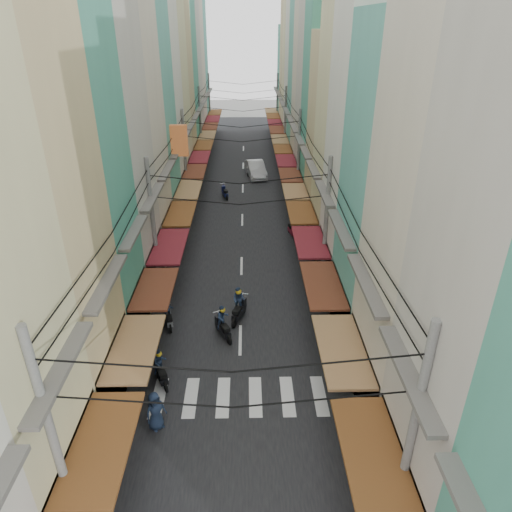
{
  "coord_description": "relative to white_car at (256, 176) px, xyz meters",
  "views": [
    {
      "loc": [
        0.42,
        -20.83,
        14.49
      ],
      "look_at": [
        0.91,
        3.0,
        2.28
      ],
      "focal_mm": 32.0,
      "sensor_mm": 36.0,
      "label": 1
    }
  ],
  "objects": [
    {
      "name": "building_row_left",
      "position": [
        -9.28,
        -9.4,
        9.78
      ],
      "size": [
        7.8,
        67.67,
        23.7
      ],
      "color": "silver",
      "rests_on": "ground"
    },
    {
      "name": "building_row_right",
      "position": [
        6.56,
        -9.52,
        9.41
      ],
      "size": [
        7.8,
        68.98,
        22.59
      ],
      "color": "teal",
      "rests_on": "ground"
    },
    {
      "name": "utility_poles",
      "position": [
        -1.36,
        -10.95,
        6.59
      ],
      "size": [
        10.2,
        66.13,
        8.2
      ],
      "color": "slate",
      "rests_on": "ground"
    },
    {
      "name": "market_umbrella",
      "position": [
        5.47,
        -28.01,
        2.2
      ],
      "size": [
        2.37,
        2.37,
        2.5
      ],
      "color": "#B2B2B7",
      "rests_on": "ground"
    },
    {
      "name": "sidewalk_right",
      "position": [
        5.14,
        -5.96,
        0.03
      ],
      "size": [
        3.0,
        80.0,
        0.06
      ],
      "primitive_type": "cube",
      "color": "gray",
      "rests_on": "ground"
    },
    {
      "name": "parked_scooters",
      "position": [
        2.4,
        -29.47,
        0.48
      ],
      "size": [
        13.19,
        14.98,
        1.0
      ],
      "color": "black",
      "rests_on": "ground"
    },
    {
      "name": "traffic_sign",
      "position": [
        3.75,
        -30.57,
        2.31
      ],
      "size": [
        0.1,
        0.69,
        3.13
      ],
      "color": "slate",
      "rests_on": "ground"
    },
    {
      "name": "bicycle",
      "position": [
        4.9,
        -23.78,
        0.0
      ],
      "size": [
        1.6,
        0.83,
        1.05
      ],
      "primitive_type": "imported",
      "rotation": [
        0.0,
        0.0,
        1.75
      ],
      "color": "black",
      "rests_on": "ground"
    },
    {
      "name": "pedestrians",
      "position": [
        -5.89,
        -25.4,
        1.0
      ],
      "size": [
        13.37,
        20.28,
        2.22
      ],
      "color": "#29202B",
      "rests_on": "ground"
    },
    {
      "name": "ground",
      "position": [
        -1.36,
        -25.96,
        0.0
      ],
      "size": [
        160.0,
        160.0,
        0.0
      ],
      "primitive_type": "plane",
      "color": "slate",
      "rests_on": "ground"
    },
    {
      "name": "white_car",
      "position": [
        0.0,
        0.0,
        0.0
      ],
      "size": [
        5.91,
        3.02,
        1.99
      ],
      "primitive_type": "imported",
      "rotation": [
        0.0,
        0.0,
        0.15
      ],
      "color": "#BABABE",
      "rests_on": "ground"
    },
    {
      "name": "road",
      "position": [
        -1.36,
        -5.96,
        0.01
      ],
      "size": [
        10.0,
        80.0,
        0.02
      ],
      "primitive_type": "cube",
      "color": "black",
      "rests_on": "ground"
    },
    {
      "name": "moving_scooters",
      "position": [
        -2.46,
        -22.58,
        0.54
      ],
      "size": [
        8.01,
        33.28,
        2.0
      ],
      "color": "black",
      "rests_on": "ground"
    },
    {
      "name": "crosswalk",
      "position": [
        -1.36,
        -31.96,
        0.03
      ],
      "size": [
        7.55,
        2.4,
        0.01
      ],
      "color": "silver",
      "rests_on": "ground"
    },
    {
      "name": "sidewalk_left",
      "position": [
        -7.86,
        -5.96,
        0.03
      ],
      "size": [
        3.0,
        80.0,
        0.06
      ],
      "primitive_type": "cube",
      "color": "gray",
      "rests_on": "ground"
    }
  ]
}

